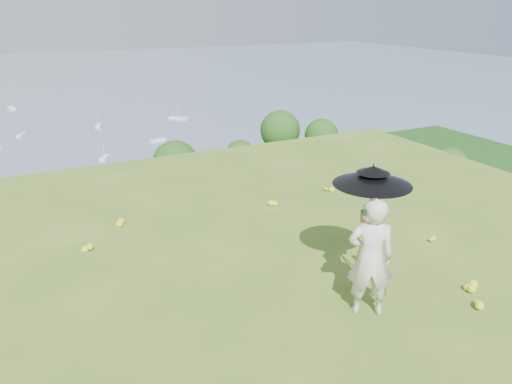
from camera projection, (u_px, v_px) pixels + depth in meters
name	position (u px, v px, depth m)	size (l,w,h in m)	color
ground	(315.00, 255.00, 8.65)	(14.00, 14.00, 0.00)	#48691E
forest_slope	(104.00, 370.00, 48.13)	(140.00, 56.00, 22.00)	#11390F
shoreline_tier	(62.00, 258.00, 84.04)	(170.00, 28.00, 8.00)	#726C5B
bay_water	(16.00, 96.00, 221.29)	(700.00, 700.00, 0.00)	slate
slope_trees	(87.00, 239.00, 43.20)	(110.00, 50.00, 6.00)	#184E17
harbor_town	(57.00, 223.00, 81.75)	(110.00, 22.00, 5.00)	silver
wildflowers	(307.00, 246.00, 8.84)	(10.00, 10.50, 0.12)	yellow
painter	(371.00, 258.00, 6.73)	(0.63, 0.41, 1.72)	beige
field_easel	(367.00, 248.00, 7.35)	(0.54, 0.54, 1.41)	olive
sun_umbrella	(371.00, 191.00, 7.07)	(1.12, 1.12, 0.84)	black
painter_cap	(376.00, 202.00, 6.44)	(0.19, 0.22, 0.10)	#D1727F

